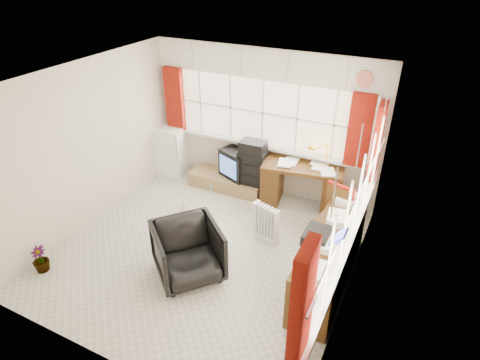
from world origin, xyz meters
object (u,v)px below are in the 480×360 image
object	(u,v)px
desk	(302,182)
credenza	(330,257)
tv_bench	(228,182)
radiator	(267,226)
crt_tv	(239,163)
task_chair	(334,217)
mini_fridge	(172,150)
office_chair	(188,252)
desk_lamp	(328,150)

from	to	relation	value
desk	credenza	world-z (taller)	credenza
credenza	tv_bench	size ratio (longest dim) A/B	1.43
radiator	tv_bench	distance (m)	1.64
radiator	tv_bench	world-z (taller)	radiator
desk	crt_tv	size ratio (longest dim) A/B	1.97
radiator	crt_tv	world-z (taller)	crt_tv
task_chair	mini_fridge	size ratio (longest dim) A/B	1.08
desk	office_chair	distance (m)	2.44
mini_fridge	tv_bench	bearing A→B (deg)	-3.65
credenza	radiator	bearing A→B (deg)	157.61
radiator	crt_tv	bearing A→B (deg)	131.20
desk	crt_tv	bearing A→B (deg)	178.55
radiator	mini_fridge	bearing A→B (deg)	154.78
credenza	tv_bench	xyz separation A→B (m)	(-2.28, 1.52, -0.27)
desk	radiator	distance (m)	1.19
desk	task_chair	xyz separation A→B (m)	(0.76, -0.92, 0.12)
task_chair	mini_fridge	world-z (taller)	task_chair
radiator	crt_tv	xyz separation A→B (m)	(-1.05, 1.20, 0.27)
desk_lamp	crt_tv	distance (m)	1.62
desk	crt_tv	xyz separation A→B (m)	(-1.19, 0.03, 0.08)
task_chair	radiator	size ratio (longest dim) A/B	1.75
credenza	mini_fridge	world-z (taller)	mini_fridge
office_chair	credenza	size ratio (longest dim) A/B	0.42
desk	radiator	bearing A→B (deg)	-97.22
office_chair	credenza	xyz separation A→B (m)	(1.69, 0.71, 0.01)
tv_bench	crt_tv	size ratio (longest dim) A/B	1.96
credenza	crt_tv	xyz separation A→B (m)	(-2.10, 1.63, 0.11)
task_chair	mini_fridge	xyz separation A→B (m)	(-3.38, 0.92, -0.07)
desk_lamp	office_chair	distance (m)	2.75
desk	radiator	size ratio (longest dim) A/B	2.42
credenza	mini_fridge	bearing A→B (deg)	155.61
office_chair	crt_tv	xyz separation A→B (m)	(-0.41, 2.34, 0.12)
desk	crt_tv	world-z (taller)	desk
desk_lamp	radiator	bearing A→B (deg)	-110.73
desk_lamp	radiator	xyz separation A→B (m)	(-0.48, -1.27, -0.81)
desk	office_chair	bearing A→B (deg)	-108.75
desk_lamp	crt_tv	size ratio (longest dim) A/B	0.58
credenza	desk	bearing A→B (deg)	119.53
crt_tv	credenza	bearing A→B (deg)	-37.81
desk	mini_fridge	size ratio (longest dim) A/B	1.50
desk	tv_bench	world-z (taller)	desk
task_chair	radiator	bearing A→B (deg)	-164.87
crt_tv	mini_fridge	distance (m)	1.43
task_chair	desk_lamp	bearing A→B (deg)	112.55
credenza	mini_fridge	distance (m)	3.88
radiator	mini_fridge	distance (m)	2.75
office_chair	mini_fridge	distance (m)	2.95
credenza	tv_bench	distance (m)	2.75
credenza	tv_bench	bearing A→B (deg)	146.30
credenza	task_chair	bearing A→B (deg)	102.03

